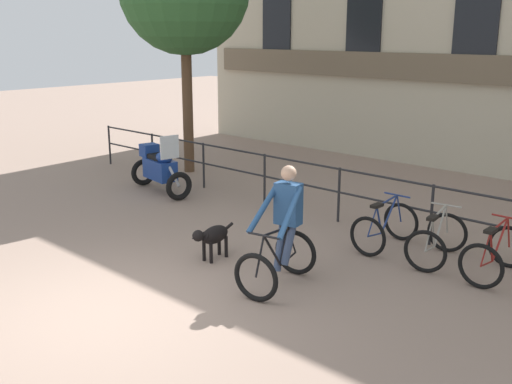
{
  "coord_description": "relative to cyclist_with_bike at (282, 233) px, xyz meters",
  "views": [
    {
      "loc": [
        6.2,
        -3.81,
        3.49
      ],
      "look_at": [
        0.04,
        2.86,
        1.05
      ],
      "focal_mm": 42.0,
      "sensor_mm": 36.0,
      "label": 1
    }
  ],
  "objects": [
    {
      "name": "cyclist_with_bike",
      "position": [
        0.0,
        0.0,
        0.0
      ],
      "size": [
        0.88,
        1.27,
        1.7
      ],
      "rotation": [
        0.0,
        0.0,
        0.18
      ],
      "color": "black",
      "rests_on": "ground_plane"
    },
    {
      "name": "dog",
      "position": [
        -1.39,
        -0.03,
        -0.37
      ],
      "size": [
        0.26,
        0.91,
        0.57
      ],
      "rotation": [
        0.0,
        0.0,
        0.04
      ],
      "color": "black",
      "rests_on": "ground_plane"
    },
    {
      "name": "ground_plane",
      "position": [
        -1.08,
        -2.27,
        -0.76
      ],
      "size": [
        60.0,
        60.0,
        0.0
      ],
      "primitive_type": "plane",
      "color": "gray"
    },
    {
      "name": "parked_bicycle_mid_right",
      "position": [
        2.15,
        2.28,
        -0.41
      ],
      "size": [
        0.66,
        1.11,
        0.86
      ],
      "rotation": [
        0.0,
        0.0,
        3.14
      ],
      "color": "black",
      "rests_on": "ground_plane"
    },
    {
      "name": "parked_motorcycle",
      "position": [
        -5.26,
        2.0,
        -0.2
      ],
      "size": [
        1.84,
        0.92,
        1.35
      ],
      "rotation": [
        0.0,
        0.0,
        1.39
      ],
      "color": "black",
      "rests_on": "ground_plane"
    },
    {
      "name": "canal_railing",
      "position": [
        -1.08,
        2.93,
        -0.05
      ],
      "size": [
        15.05,
        0.05,
        1.05
      ],
      "color": "#232326",
      "rests_on": "ground_plane"
    },
    {
      "name": "parked_bicycle_near_lamp",
      "position": [
        0.31,
        2.28,
        -0.41
      ],
      "size": [
        0.66,
        1.11,
        0.86
      ],
      "rotation": [
        0.0,
        0.0,
        3.14
      ],
      "color": "black",
      "rests_on": "ground_plane"
    },
    {
      "name": "parked_bicycle_mid_left",
      "position": [
        1.23,
        2.28,
        -0.41
      ],
      "size": [
        0.81,
        1.19,
        0.86
      ],
      "rotation": [
        0.0,
        0.0,
        3.28
      ],
      "color": "black",
      "rests_on": "ground_plane"
    }
  ]
}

